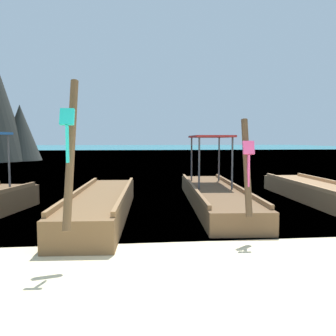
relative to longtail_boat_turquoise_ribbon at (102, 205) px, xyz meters
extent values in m
plane|color=beige|center=(1.57, -4.56, -0.30)|extent=(120.00, 120.00, 0.00)
plane|color=#147A89|center=(1.57, 57.80, -0.30)|extent=(120.00, 120.00, 0.00)
cylinder|color=#4C4C51|center=(-2.35, 0.81, 0.97)|extent=(0.06, 0.06, 1.40)
cube|color=brown|center=(0.00, 0.03, -0.02)|extent=(1.54, 5.68, 0.56)
cube|color=brown|center=(-0.56, 0.06, 0.31)|extent=(0.40, 5.16, 0.10)
cube|color=brown|center=(0.56, 0.00, 0.31)|extent=(0.40, 5.16, 0.10)
cylinder|color=brown|center=(-0.18, -2.99, 1.36)|extent=(0.17, 0.86, 2.24)
cube|color=#1ECCBC|center=(-0.19, -3.16, 1.87)|extent=(0.21, 0.15, 0.25)
cube|color=#1ECCBC|center=(-0.19, -3.18, 1.48)|extent=(0.03, 0.08, 0.53)
cube|color=brown|center=(3.04, 1.23, -0.06)|extent=(1.77, 6.70, 0.47)
cube|color=brown|center=(2.43, 1.27, 0.22)|extent=(0.50, 6.08, 0.10)
cube|color=brown|center=(3.65, 1.18, 0.22)|extent=(0.50, 6.08, 0.10)
cylinder|color=brown|center=(2.80, -2.16, 1.05)|extent=(0.16, 0.59, 1.78)
cube|color=#F24C8C|center=(2.80, -2.26, 1.40)|extent=(0.21, 0.13, 0.25)
cube|color=#F24C8C|center=(2.80, -2.28, 0.95)|extent=(0.04, 0.08, 0.66)
cylinder|color=#4C4C51|center=(2.57, 1.09, 0.89)|extent=(0.05, 0.05, 1.44)
cylinder|color=#4C4C51|center=(3.49, 1.03, 0.89)|extent=(0.05, 0.05, 1.44)
cylinder|color=#4C4C51|center=(2.71, 3.07, 0.89)|extent=(0.05, 0.05, 1.44)
cylinder|color=#4C4C51|center=(3.62, 3.01, 0.89)|extent=(0.05, 0.05, 1.44)
cube|color=#AD2323|center=(3.10, 2.05, 1.64)|extent=(1.26, 2.26, 0.06)
cube|color=olive|center=(6.25, 1.12, -0.05)|extent=(1.44, 6.35, 0.50)
cube|color=#AF7F52|center=(5.66, 1.14, 0.25)|extent=(0.26, 5.81, 0.10)
cone|color=#32352F|center=(-9.15, 24.13, 2.19)|extent=(3.61, 3.61, 4.99)
camera|label=1|loc=(0.71, -8.26, 1.54)|focal=37.03mm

